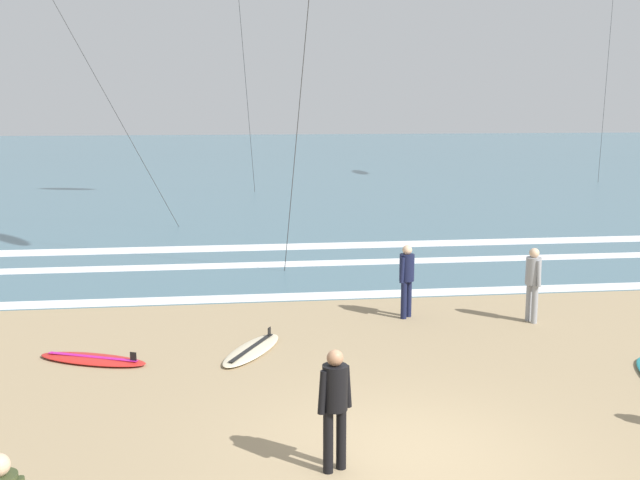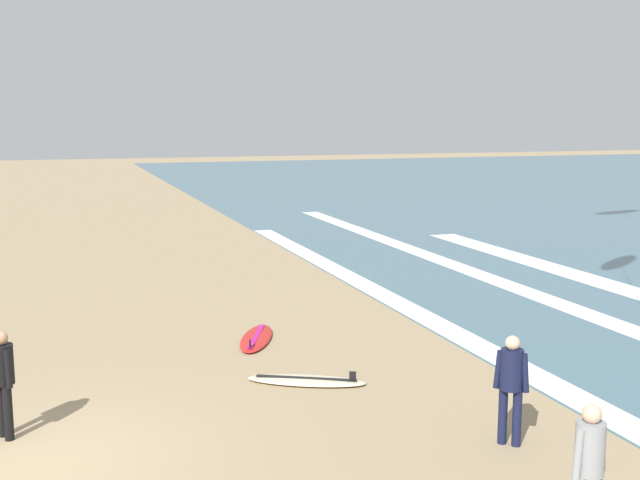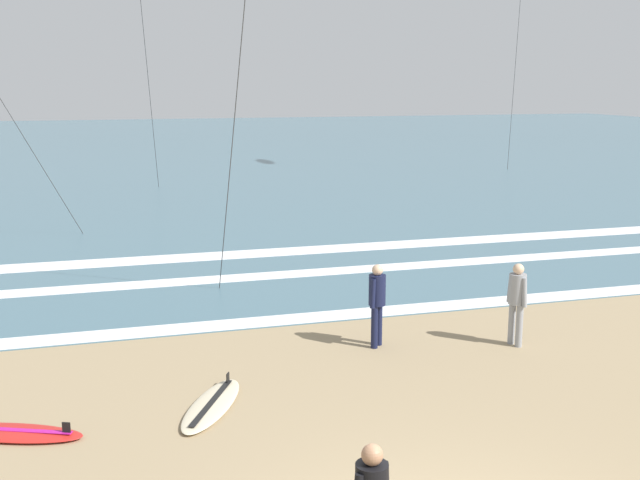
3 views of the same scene
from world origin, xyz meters
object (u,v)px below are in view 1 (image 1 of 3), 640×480
surfer_mid_group (407,274)px  surfboard_left_pile (252,350)px  surfer_foreground_main (335,399)px  surfboard_foreground_flat (93,359)px  surfer_left_near (533,278)px

surfer_mid_group → surfboard_left_pile: size_ratio=0.75×
surfer_foreground_main → surfboard_foreground_flat: (-3.73, 4.67, -0.91)m
surfboard_foreground_flat → surfboard_left_pile: same height
surfer_foreground_main → surfer_mid_group: 7.24m
surfer_mid_group → surfer_foreground_main: bearing=-110.6°
surfer_mid_group → surfboard_left_pile: bearing=-150.4°
surfboard_left_pile → surfer_left_near: bearing=12.0°
surfer_left_near → surfer_foreground_main: bearing=-129.9°
surfboard_foreground_flat → surfer_foreground_main: bearing=-51.4°
surfer_left_near → surfboard_foreground_flat: bearing=-170.7°
surfer_left_near → surfboard_left_pile: surfer_left_near is taller
surfer_mid_group → surfboard_foreground_flat: 6.68m
surfboard_foreground_flat → surfboard_left_pile: size_ratio=1.01×
surfboard_foreground_flat → surfboard_left_pile: (2.87, 0.18, 0.00)m
surfer_foreground_main → surfboard_left_pile: size_ratio=0.75×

